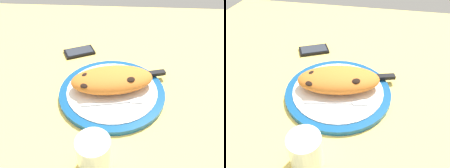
{
  "view_description": "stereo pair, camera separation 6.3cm",
  "coord_description": "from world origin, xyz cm",
  "views": [
    {
      "loc": [
        3.49,
        -48.66,
        44.44
      ],
      "look_at": [
        0.0,
        0.0,
        3.85
      ],
      "focal_mm": 34.15,
      "sensor_mm": 36.0,
      "label": 1
    },
    {
      "loc": [
        9.77,
        -47.8,
        44.44
      ],
      "look_at": [
        0.0,
        0.0,
        3.85
      ],
      "focal_mm": 34.15,
      "sensor_mm": 36.0,
      "label": 2
    }
  ],
  "objects": [
    {
      "name": "knife",
      "position": [
        8.82,
        6.81,
        2.34
      ],
      "size": [
        23.72,
        8.39,
        1.2
      ],
      "color": "silver",
      "rests_on": "plate"
    },
    {
      "name": "smartphone",
      "position": [
        -14.53,
        22.87,
        0.56
      ],
      "size": [
        13.07,
        10.8,
        1.16
      ],
      "color": "black",
      "rests_on": "ground_plane"
    },
    {
      "name": "fork",
      "position": [
        2.21,
        -5.73,
        2.05
      ],
      "size": [
        17.79,
        4.97,
        0.4
      ],
      "color": "silver",
      "rests_on": "plate"
    },
    {
      "name": "water_glass",
      "position": [
        -2.1,
        -24.07,
        3.95
      ],
      "size": [
        7.21,
        7.21,
        9.03
      ],
      "color": "silver",
      "rests_on": "ground_plane"
    },
    {
      "name": "calzone",
      "position": [
        0.34,
        0.96,
        4.8
      ],
      "size": [
        26.53,
        16.87,
        5.86
      ],
      "color": "orange",
      "rests_on": "plate"
    },
    {
      "name": "ground_plane",
      "position": [
        0.0,
        0.0,
        -1.5
      ],
      "size": [
        150.0,
        150.0,
        3.0
      ],
      "primitive_type": "cube",
      "color": "#EACC60"
    },
    {
      "name": "plate",
      "position": [
        0.0,
        0.0,
        0.89
      ],
      "size": [
        32.09,
        32.09,
        1.85
      ],
      "color": "navy",
      "rests_on": "ground_plane"
    }
  ]
}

